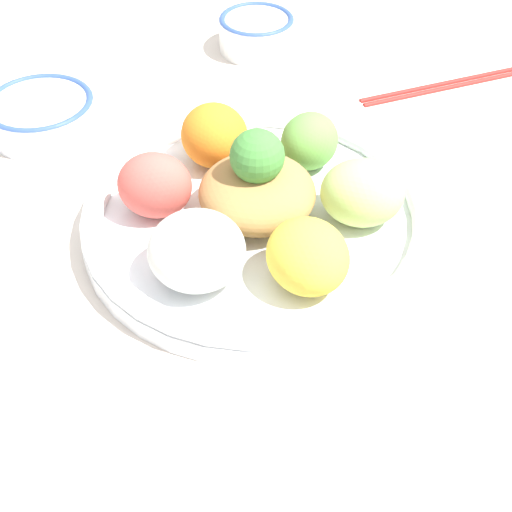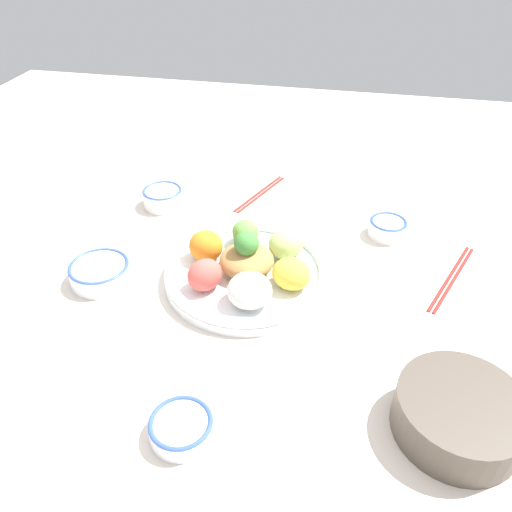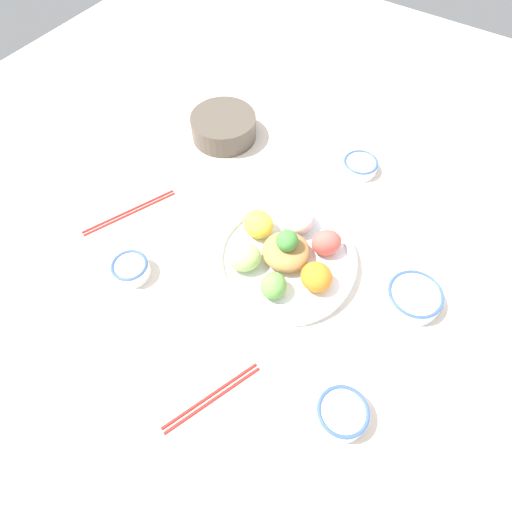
# 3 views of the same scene
# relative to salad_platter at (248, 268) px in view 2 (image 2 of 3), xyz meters

# --- Properties ---
(ground_plane) EXTENTS (2.40, 2.40, 0.00)m
(ground_plane) POSITION_rel_salad_platter_xyz_m (0.03, -0.00, -0.03)
(ground_plane) COLOR silver
(salad_platter) EXTENTS (0.32, 0.32, 0.11)m
(salad_platter) POSITION_rel_salad_platter_xyz_m (0.00, 0.00, 0.00)
(salad_platter) COLOR white
(salad_platter) RESTS_ON ground_plane
(sauce_bowl_red) EXTENTS (0.10, 0.10, 0.04)m
(sauce_bowl_red) POSITION_rel_salad_platter_xyz_m (-0.24, -0.26, -0.01)
(sauce_bowl_red) COLOR white
(sauce_bowl_red) RESTS_ON ground_plane
(rice_bowl_blue) EXTENTS (0.09, 0.09, 0.03)m
(rice_bowl_blue) POSITION_rel_salad_platter_xyz_m (0.36, -0.02, -0.01)
(rice_bowl_blue) COLOR white
(rice_bowl_blue) RESTS_ON ground_plane
(sauce_bowl_dark) EXTENTS (0.08, 0.08, 0.04)m
(sauce_bowl_dark) POSITION_rel_salad_platter_xyz_m (-0.22, 0.27, -0.01)
(sauce_bowl_dark) COLOR white
(sauce_bowl_dark) RESTS_ON ground_plane
(rice_bowl_plain) EXTENTS (0.12, 0.12, 0.04)m
(rice_bowl_plain) POSITION_rel_salad_platter_xyz_m (0.06, -0.28, -0.01)
(rice_bowl_plain) COLOR white
(rice_bowl_plain) RESTS_ON ground_plane
(side_serving_bowl) EXTENTS (0.18, 0.18, 0.07)m
(side_serving_bowl) POSITION_rel_salad_platter_xyz_m (0.27, 0.36, 0.01)
(side_serving_bowl) COLOR #51473D
(side_serving_bowl) RESTS_ON ground_plane
(chopsticks_pair_near) EXTENTS (0.23, 0.11, 0.01)m
(chopsticks_pair_near) POSITION_rel_salad_platter_xyz_m (-0.09, 0.40, -0.03)
(chopsticks_pair_near) COLOR red
(chopsticks_pair_near) RESTS_ON ground_plane
(chopsticks_pair_far) EXTENTS (0.20, 0.09, 0.01)m
(chopsticks_pair_far) POSITION_rel_salad_platter_xyz_m (-0.34, -0.04, -0.03)
(chopsticks_pair_far) COLOR red
(chopsticks_pair_far) RESTS_ON ground_plane
(serving_spoon_main) EXTENTS (0.11, 0.10, 0.01)m
(serving_spoon_main) POSITION_rel_salad_platter_xyz_m (0.24, -0.36, -0.03)
(serving_spoon_main) COLOR silver
(serving_spoon_main) RESTS_ON ground_plane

